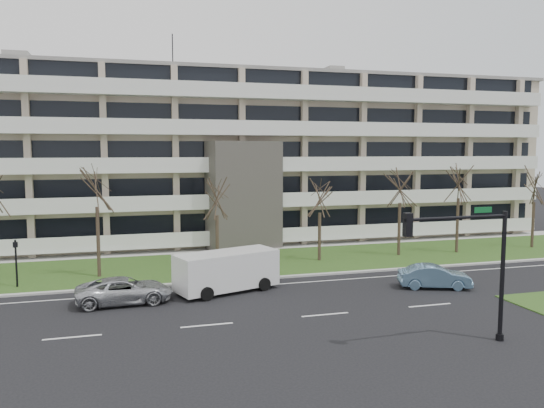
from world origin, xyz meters
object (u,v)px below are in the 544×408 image
object	(u,v)px
silver_pickup	(124,290)
traffic_signal	(471,257)
pedestrian_signal	(16,257)
blue_sedan	(434,277)
white_van	(228,268)

from	to	relation	value
silver_pickup	traffic_signal	size ratio (longest dim) A/B	0.86
traffic_signal	pedestrian_signal	size ratio (longest dim) A/B	2.02
silver_pickup	blue_sedan	world-z (taller)	silver_pickup
white_van	pedestrian_signal	xyz separation A→B (m)	(-12.13, 4.21, 0.46)
white_van	traffic_signal	world-z (taller)	traffic_signal
pedestrian_signal	traffic_signal	bearing A→B (deg)	-44.10
blue_sedan	white_van	distance (m)	12.41
silver_pickup	blue_sedan	distance (m)	18.07
silver_pickup	traffic_signal	distance (m)	17.75
pedestrian_signal	blue_sedan	bearing A→B (deg)	-22.69
silver_pickup	white_van	distance (m)	6.01
silver_pickup	blue_sedan	xyz separation A→B (m)	(17.99, -1.73, -0.01)
blue_sedan	white_van	size ratio (longest dim) A/B	0.66
white_van	pedestrian_signal	size ratio (longest dim) A/B	2.19
blue_sedan	white_van	bearing A→B (deg)	97.40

